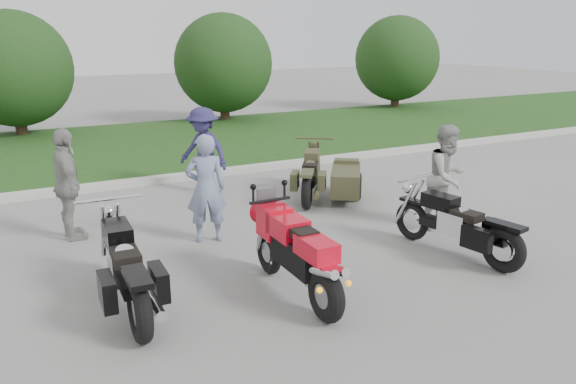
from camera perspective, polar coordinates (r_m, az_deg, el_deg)
name	(u,v)px	position (r m, az deg, el deg)	size (l,w,h in m)	color
ground	(312,275)	(8.06, 2.41, -8.45)	(80.00, 80.00, 0.00)	gray
curb	(183,177)	(13.28, -10.62, 1.54)	(60.00, 0.30, 0.15)	#B8B5AD
grass_strip	(140,146)	(17.21, -14.76, 4.56)	(60.00, 8.00, 0.14)	#356020
tree_mid_left	(14,69)	(19.88, -26.10, 11.15)	(3.60, 3.60, 4.00)	#3F2B1C
tree_mid_right	(223,63)	(21.31, -6.58, 12.86)	(3.60, 3.60, 4.00)	#3F2B1C
tree_far_right	(397,59)	(25.32, 11.01, 13.16)	(3.60, 3.60, 4.00)	#3F2B1C
sportbike_red	(297,252)	(7.21, 0.89, -6.10)	(0.37, 2.22, 1.06)	black
cruiser_left	(126,272)	(7.19, -16.09, -7.84)	(0.44, 2.57, 0.99)	black
cruiser_right	(461,228)	(8.93, 17.12, -3.52)	(0.66, 2.33, 0.90)	black
cruiser_sidecar	(331,179)	(11.50, 4.39, 1.35)	(1.92, 2.23, 0.92)	black
person_stripe	(206,188)	(9.14, -8.34, 0.36)	(0.65, 0.43, 1.79)	#7882A4
person_grey	(447,176)	(10.13, 15.87, 1.53)	(0.88, 0.69, 1.81)	#9A9A95
person_denim	(203,151)	(11.96, -8.59, 4.17)	(1.18, 0.68, 1.83)	navy
person_back	(67,185)	(9.81, -21.49, 0.68)	(1.09, 0.45, 1.85)	gray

